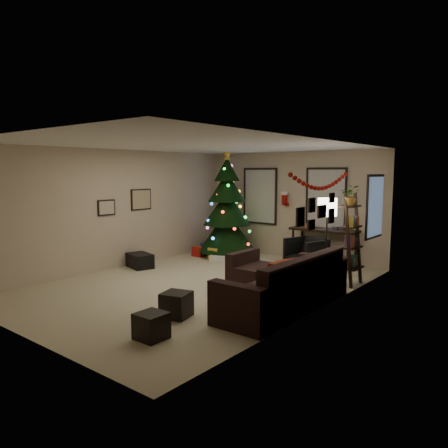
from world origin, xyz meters
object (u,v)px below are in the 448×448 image
at_px(desk, 324,233).
at_px(bookshelf, 352,241).
at_px(sofa, 280,286).
at_px(christmas_tree, 227,212).
at_px(desk_chair, 306,253).

relative_size(desk, bookshelf, 0.89).
bearing_deg(bookshelf, sofa, -104.12).
bearing_deg(christmas_tree, bookshelf, -11.93).
relative_size(sofa, bookshelf, 1.57).
xyz_separation_m(christmas_tree, sofa, (3.23, -2.64, -0.87)).
height_order(christmas_tree, desk, christmas_tree).
xyz_separation_m(desk, bookshelf, (1.26, -1.41, 0.11)).
distance_m(christmas_tree, desk, 2.55).
bearing_deg(sofa, christmas_tree, 140.71).
bearing_deg(christmas_tree, sofa, -39.29).
bearing_deg(bookshelf, desk_chair, 151.26).
height_order(desk, desk_chair, desk).
distance_m(sofa, bookshelf, 2.00).
relative_size(sofa, desk, 1.77).
relative_size(christmas_tree, bookshelf, 1.56).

